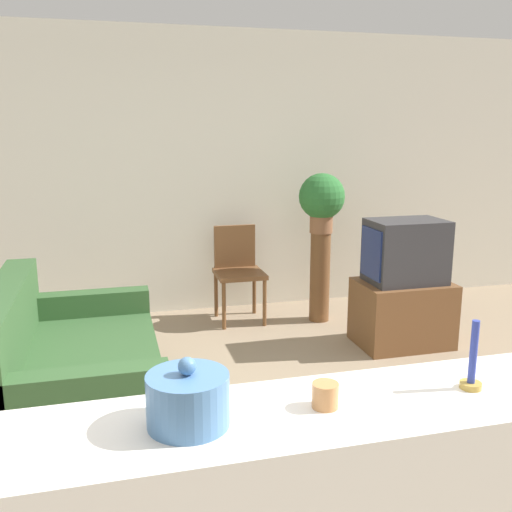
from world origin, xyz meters
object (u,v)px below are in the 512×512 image
decorative_bowl (188,399)px  wooden_chair (238,267)px  potted_plant (322,199)px  television (405,251)px  couch (70,371)px

decorative_bowl → wooden_chair: bearing=75.1°
potted_plant → television: bearing=-59.6°
television → decorative_bowl: 3.39m
couch → wooden_chair: (1.44, 1.54, 0.22)m
television → decorative_bowl: size_ratio=2.65×
couch → television: (2.62, 0.54, 0.52)m
television → wooden_chair: 1.57m
couch → decorative_bowl: bearing=-77.0°
wooden_chair → decorative_bowl: size_ratio=3.78×
television → potted_plant: 0.95m
couch → potted_plant: (2.18, 1.30, 0.87)m
couch → television: size_ratio=2.64×
couch → television: television is taller
couch → television: 2.73m
television → decorative_bowl: (-2.14, -2.62, 0.24)m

